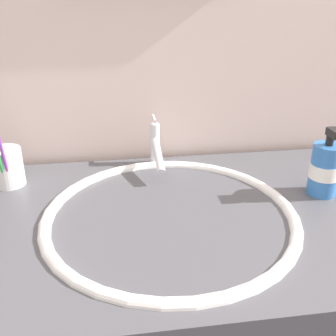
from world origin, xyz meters
TOP-DOWN VIEW (x-y plane):
  - tiled_wall_back at (0.00, 0.32)m, footprint 2.48×0.04m
  - sink_basin at (0.01, -0.01)m, footprint 0.50×0.50m
  - faucet at (0.01, 0.23)m, footprint 0.02×0.17m
  - toothbrush_cup at (-0.33, 0.18)m, footprint 0.07×0.07m
  - toothbrush_purple at (-0.33, 0.14)m, footprint 0.01×0.04m
  - soap_dispenser at (0.34, 0.04)m, footprint 0.06×0.06m

SIDE VIEW (x-z plane):
  - sink_basin at x=0.01m, z-range 0.74..0.87m
  - toothbrush_cup at x=-0.33m, z-range 0.85..0.93m
  - faucet at x=0.01m, z-range 0.84..0.96m
  - soap_dispenser at x=0.34m, z-range 0.83..0.98m
  - toothbrush_purple at x=-0.33m, z-range 0.87..1.05m
  - tiled_wall_back at x=0.00m, z-range 0.00..2.40m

